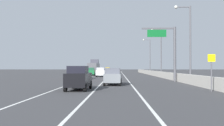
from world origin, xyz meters
TOP-DOWN VIEW (x-y plane):
  - ground_plane at (0.00, 64.00)m, footprint 320.00×320.00m
  - lane_stripe_left at (-5.50, 55.00)m, footprint 0.16×130.00m
  - lane_stripe_center at (-2.00, 55.00)m, footprint 0.16×130.00m
  - lane_stripe_right at (1.50, 55.00)m, footprint 0.16×130.00m
  - jersey_barrier_right at (8.40, 40.00)m, footprint 0.60×120.00m
  - overhead_sign_gantry at (7.06, 33.02)m, footprint 4.68×0.36m
  - speed_advisory_sign at (7.50, 18.32)m, footprint 0.60×0.11m
  - lamp_post_right_second at (8.97, 30.58)m, footprint 2.14×0.44m
  - lamp_post_right_third at (8.61, 50.60)m, footprint 2.14×0.44m
  - lamp_post_right_fourth at (8.85, 70.62)m, footprint 2.14×0.44m
  - car_gray_0 at (-0.56, 26.08)m, footprint 1.98×4.84m
  - car_white_1 at (-3.55, 50.57)m, footprint 1.89×4.67m
  - car_green_2 at (-6.24, 57.98)m, footprint 1.93×4.54m
  - car_red_3 at (-6.20, 39.75)m, footprint 1.89×4.77m
  - car_black_4 at (-3.39, 19.39)m, footprint 1.92×4.14m
  - car_yellow_5 at (-3.64, 93.39)m, footprint 1.91×4.22m
  - box_truck at (-6.52, 68.35)m, footprint 2.70×8.95m

SIDE VIEW (x-z plane):
  - ground_plane at x=0.00m, z-range 0.00..0.00m
  - lane_stripe_left at x=-5.50m, z-range 0.00..0.00m
  - lane_stripe_center at x=-2.00m, z-range 0.00..0.00m
  - lane_stripe_right at x=1.50m, z-range 0.00..0.00m
  - jersey_barrier_right at x=8.40m, z-range 0.00..1.10m
  - car_green_2 at x=-6.24m, z-range 0.00..1.86m
  - car_gray_0 at x=-0.56m, z-range 0.00..1.87m
  - car_yellow_5 at x=-3.64m, z-range 0.00..1.89m
  - car_white_1 at x=-3.55m, z-range 0.00..1.89m
  - car_red_3 at x=-6.20m, z-range 0.00..1.90m
  - car_black_4 at x=-3.39m, z-range -0.01..2.05m
  - speed_advisory_sign at x=7.50m, z-range 0.26..3.26m
  - box_truck at x=-6.52m, z-range -0.18..3.96m
  - overhead_sign_gantry at x=7.06m, z-range 0.98..8.48m
  - lamp_post_right_second at x=8.97m, z-range 0.75..10.62m
  - lamp_post_right_third at x=8.61m, z-range 0.75..10.62m
  - lamp_post_right_fourth at x=8.85m, z-range 0.75..10.62m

